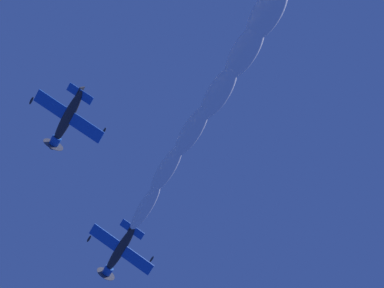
# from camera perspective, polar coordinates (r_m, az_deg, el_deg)

# --- Properties ---
(airplane_lead) EXTENTS (7.31, 7.90, 2.84)m
(airplane_lead) POSITION_cam_1_polar(r_m,az_deg,el_deg) (64.55, -7.33, -10.65)
(airplane_lead) COLOR #232328
(airplane_left_wingman) EXTENTS (7.34, 7.97, 2.77)m
(airplane_left_wingman) POSITION_cam_1_polar(r_m,az_deg,el_deg) (59.13, -12.47, 2.46)
(airplane_left_wingman) COLOR #232328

